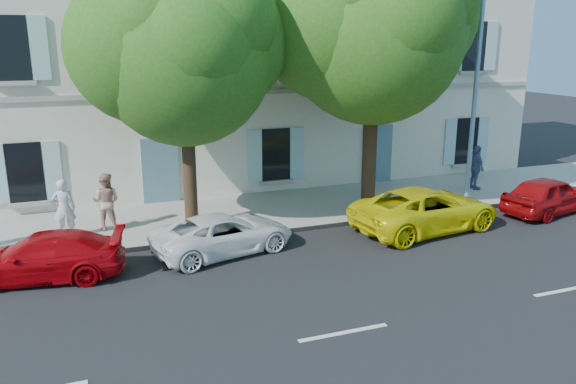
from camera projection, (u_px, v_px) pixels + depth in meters
name	position (u px, v px, depth m)	size (l,w,h in m)	color
ground	(279.00, 263.00, 15.20)	(90.00, 90.00, 0.00)	black
sidewalk	(236.00, 214.00, 19.22)	(36.00, 4.50, 0.15)	#A09E96
kerb	(255.00, 234.00, 17.25)	(36.00, 0.16, 0.16)	#9E998E
building	(196.00, 36.00, 22.87)	(28.00, 7.00, 12.00)	beige
car_red_coupe	(41.00, 257.00, 14.06)	(1.65, 4.05, 1.18)	#AA040B
car_white_coupe	(224.00, 234.00, 15.85)	(1.87, 4.04, 1.12)	white
car_yellow_supercar	(426.00, 209.00, 17.70)	(2.27, 4.92, 1.37)	yellow
car_red_hatchback	(549.00, 195.00, 19.44)	(1.54, 3.83, 1.30)	#96090B
tree_left	(184.00, 58.00, 16.35)	(5.21, 5.21, 8.08)	#3A2819
tree_right	(374.00, 33.00, 18.20)	(5.99, 5.99, 9.22)	#3A2819
street_lamp	(480.00, 71.00, 19.15)	(0.27, 1.75, 8.24)	#7293BF
pedestrian_a	(64.00, 208.00, 16.54)	(0.65, 0.43, 1.79)	silver
pedestrian_b	(106.00, 202.00, 17.23)	(0.88, 0.68, 1.80)	tan
pedestrian_c	(476.00, 168.00, 21.95)	(1.02, 0.43, 1.75)	#4B638A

